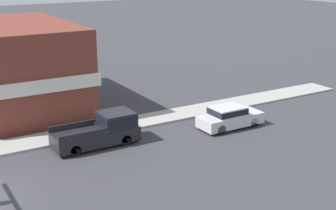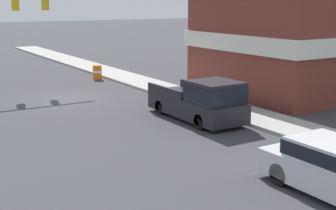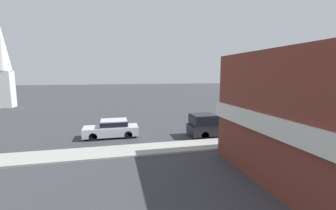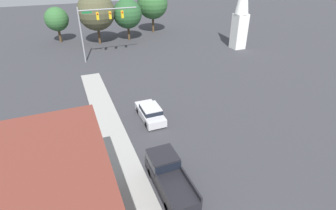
% 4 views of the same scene
% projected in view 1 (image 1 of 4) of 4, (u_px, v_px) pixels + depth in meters
% --- Properties ---
extents(car_lead, '(1.81, 4.49, 1.49)m').
position_uv_depth(car_lead, '(229.00, 117.00, 31.40)').
color(car_lead, black).
rests_on(car_lead, ground).
extents(pickup_truck_parked, '(1.98, 5.21, 1.93)m').
position_uv_depth(pickup_truck_parked, '(103.00, 130.00, 28.51)').
color(pickup_truck_parked, black).
rests_on(pickup_truck_parked, ground).
extents(corner_brick_building, '(13.17, 9.05, 6.42)m').
position_uv_depth(corner_brick_building, '(10.00, 67.00, 35.04)').
color(corner_brick_building, brown).
rests_on(corner_brick_building, ground).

